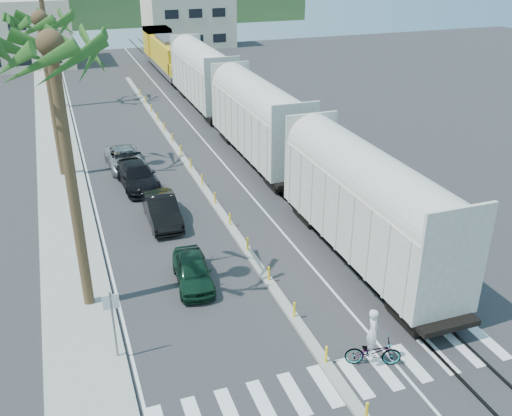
{
  "coord_description": "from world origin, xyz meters",
  "views": [
    {
      "loc": [
        -8.14,
        -15.94,
        14.54
      ],
      "look_at": [
        0.76,
        8.87,
        2.0
      ],
      "focal_mm": 40.0,
      "sensor_mm": 36.0,
      "label": 1
    }
  ],
  "objects_px": {
    "street_sign": "(113,316)",
    "car_lead": "(193,271)",
    "cyclist": "(373,347)",
    "car_second": "(162,210)"
  },
  "relations": [
    {
      "from": "street_sign",
      "to": "car_lead",
      "type": "bearing_deg",
      "value": 46.03
    },
    {
      "from": "car_lead",
      "to": "cyclist",
      "type": "xyz_separation_m",
      "value": [
        4.97,
        -7.66,
        0.1
      ]
    },
    {
      "from": "car_lead",
      "to": "car_second",
      "type": "height_order",
      "value": "car_second"
    },
    {
      "from": "car_second",
      "to": "cyclist",
      "type": "height_order",
      "value": "cyclist"
    },
    {
      "from": "car_second",
      "to": "cyclist",
      "type": "distance_m",
      "value": 15.26
    },
    {
      "from": "street_sign",
      "to": "car_lead",
      "type": "height_order",
      "value": "street_sign"
    },
    {
      "from": "car_lead",
      "to": "car_second",
      "type": "relative_size",
      "value": 0.87
    },
    {
      "from": "car_lead",
      "to": "car_second",
      "type": "distance_m",
      "value": 6.74
    },
    {
      "from": "car_second",
      "to": "car_lead",
      "type": "bearing_deg",
      "value": -88.53
    },
    {
      "from": "street_sign",
      "to": "car_lead",
      "type": "xyz_separation_m",
      "value": [
        3.99,
        4.13,
        -1.29
      ]
    }
  ]
}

